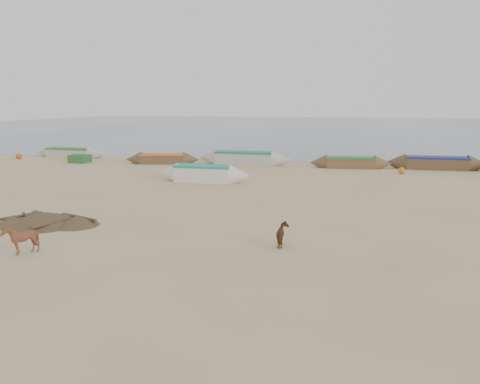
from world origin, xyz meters
name	(u,v)px	position (x,y,z in m)	size (l,w,h in m)	color
ground	(214,245)	(0.00, 0.00, 0.00)	(140.00, 140.00, 0.00)	tan
sea	(322,126)	(0.00, 82.00, 0.01)	(160.00, 160.00, 0.00)	slate
calf_front	(20,239)	(-5.46, -2.08, 0.46)	(0.75, 0.84, 0.93)	brown
calf_right	(284,235)	(2.20, 0.38, 0.37)	(0.74, 0.63, 0.75)	brown
near_canoe	(203,173)	(-3.86, 11.84, 0.48)	(5.60, 1.22, 0.97)	white
debris_pile	(43,218)	(-7.08, 1.35, 0.22)	(3.07, 3.07, 0.44)	brown
waterline_canoes	(286,159)	(-0.06, 20.19, 0.42)	(62.08, 4.58, 0.97)	brown
beach_clutter	(341,163)	(3.96, 19.80, 0.30)	(44.55, 5.57, 0.64)	#2A5F2D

